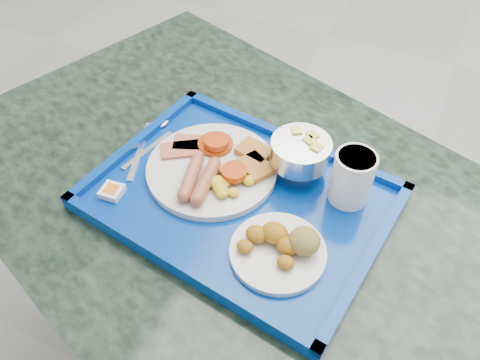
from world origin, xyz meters
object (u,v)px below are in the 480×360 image
(table, at_px, (232,242))
(tray, at_px, (240,198))
(fruit_bowl, at_px, (301,152))
(juice_cup, at_px, (352,176))
(main_plate, at_px, (214,167))
(bread_plate, at_px, (282,246))

(table, height_order, tray, tray)
(table, xyz_separation_m, tray, (0.03, -0.03, 0.19))
(tray, distance_m, fruit_bowl, 0.13)
(fruit_bowl, bearing_deg, juice_cup, -12.98)
(tray, relative_size, main_plate, 2.28)
(tray, distance_m, main_plate, 0.08)
(bread_plate, xyz_separation_m, juice_cup, (0.06, 0.16, 0.04))
(table, xyz_separation_m, fruit_bowl, (0.10, 0.07, 0.24))
(bread_plate, bearing_deg, table, 142.18)
(main_plate, bearing_deg, fruit_bowl, 25.71)
(tray, xyz_separation_m, bread_plate, (0.11, -0.08, 0.02))
(table, xyz_separation_m, main_plate, (-0.03, 0.00, 0.21))
(table, height_order, bread_plate, bread_plate)
(fruit_bowl, bearing_deg, main_plate, -154.29)
(table, distance_m, main_plate, 0.21)
(main_plate, bearing_deg, juice_cup, 10.47)
(table, relative_size, fruit_bowl, 12.21)
(table, height_order, fruit_bowl, fruit_bowl)
(tray, distance_m, bread_plate, 0.13)
(tray, xyz_separation_m, main_plate, (-0.07, 0.03, 0.02))
(tray, xyz_separation_m, juice_cup, (0.17, 0.08, 0.06))
(juice_cup, bearing_deg, table, -167.23)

